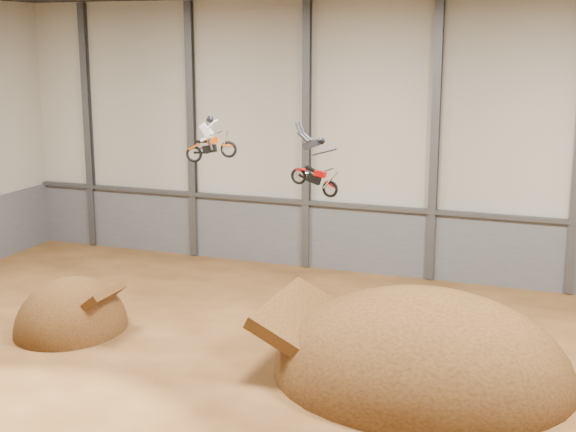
% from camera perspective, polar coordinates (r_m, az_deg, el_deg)
% --- Properties ---
extents(floor, '(40.00, 40.00, 0.00)m').
position_cam_1_polar(floor, '(29.02, -2.22, -11.88)').
color(floor, '#523016').
rests_on(floor, ground).
extents(back_wall, '(40.00, 0.10, 14.00)m').
position_cam_1_polar(back_wall, '(40.98, 5.85, 5.45)').
color(back_wall, '#B1AD9D').
rests_on(back_wall, ground).
extents(lower_band_back, '(39.80, 0.18, 3.50)m').
position_cam_1_polar(lower_band_back, '(41.85, 5.65, -1.72)').
color(lower_band_back, '#5A5C62').
rests_on(lower_band_back, ground).
extents(steel_rail, '(39.80, 0.35, 0.20)m').
position_cam_1_polar(steel_rail, '(41.31, 5.65, 0.65)').
color(steel_rail, '#47494F').
rests_on(steel_rail, lower_band_back).
extents(steel_column_0, '(0.40, 0.36, 13.90)m').
position_cam_1_polar(steel_column_0, '(47.80, -14.03, 6.14)').
color(steel_column_0, '#47494F').
rests_on(steel_column_0, ground).
extents(steel_column_1, '(0.40, 0.36, 13.90)m').
position_cam_1_polar(steel_column_1, '(44.38, -6.87, 5.96)').
color(steel_column_1, '#47494F').
rests_on(steel_column_1, ground).
extents(steel_column_2, '(0.40, 0.36, 13.90)m').
position_cam_1_polar(steel_column_2, '(41.76, 1.33, 5.64)').
color(steel_column_2, '#47494F').
rests_on(steel_column_2, ground).
extents(steel_column_3, '(0.40, 0.36, 13.90)m').
position_cam_1_polar(steel_column_3, '(40.08, 10.40, 5.15)').
color(steel_column_3, '#47494F').
rests_on(steel_column_3, ground).
extents(takeoff_ramp, '(4.48, 5.17, 4.48)m').
position_cam_1_polar(takeoff_ramp, '(35.28, -15.12, -7.80)').
color(takeoff_ramp, '#371F0D').
rests_on(takeoff_ramp, ground).
extents(landing_ramp, '(10.87, 9.61, 6.27)m').
position_cam_1_polar(landing_ramp, '(30.00, 9.42, -11.21)').
color(landing_ramp, '#371F0D').
rests_on(landing_ramp, ground).
extents(fmx_rider_a, '(2.44, 1.22, 2.17)m').
position_cam_1_polar(fmx_rider_a, '(31.67, -5.41, 5.67)').
color(fmx_rider_a, '#DA4601').
extents(fmx_rider_b, '(3.13, 1.14, 2.81)m').
position_cam_1_polar(fmx_rider_b, '(28.74, 1.74, 4.00)').
color(fmx_rider_b, '#BB0707').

